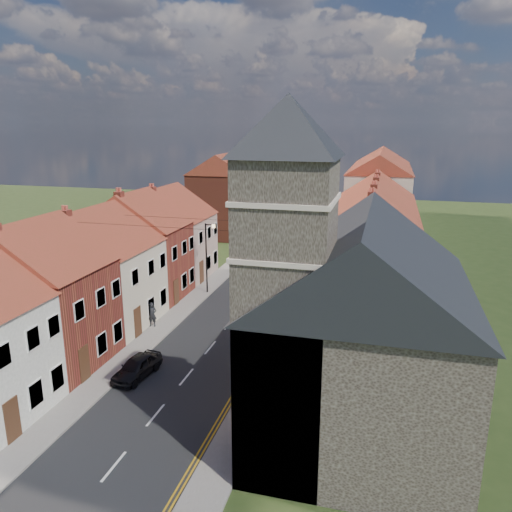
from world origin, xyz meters
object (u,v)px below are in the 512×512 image
(car_near, at_px, (137,367))
(pedestrian_right, at_px, (294,293))
(lamppost, at_px, (207,254))
(car_mid, at_px, (252,267))
(pedestrian_left, at_px, (152,314))
(church, at_px, (353,314))
(car_far, at_px, (258,248))

(car_near, relative_size, pedestrian_right, 2.25)
(lamppost, xyz_separation_m, car_near, (1.06, -14.67, -2.92))
(car_near, distance_m, car_mid, 21.43)
(lamppost, height_order, car_mid, lamppost)
(lamppost, bearing_deg, pedestrian_right, -4.00)
(car_mid, relative_size, pedestrian_left, 2.11)
(lamppost, bearing_deg, church, -51.70)
(pedestrian_left, bearing_deg, church, -46.78)
(car_mid, bearing_deg, car_near, -82.67)
(pedestrian_right, bearing_deg, church, 121.28)
(church, height_order, car_mid, church)
(car_near, xyz_separation_m, car_mid, (0.95, 21.41, -0.00))
(pedestrian_left, bearing_deg, car_near, -86.41)
(church, distance_m, car_near, 13.36)
(lamppost, xyz_separation_m, pedestrian_left, (-1.29, -7.94, -2.53))
(car_mid, relative_size, car_far, 0.93)
(car_near, bearing_deg, lamppost, 101.40)
(pedestrian_left, bearing_deg, lamppost, 65.15)
(car_mid, distance_m, pedestrian_right, 9.12)
(pedestrian_left, bearing_deg, car_far, 69.51)
(lamppost, bearing_deg, car_near, -85.87)
(car_far, bearing_deg, car_near, -81.44)
(church, distance_m, pedestrian_left, 17.58)
(church, height_order, lamppost, church)
(car_far, height_order, pedestrian_right, pedestrian_right)
(car_near, bearing_deg, pedestrian_right, 72.75)
(church, relative_size, car_near, 4.20)
(car_near, height_order, pedestrian_left, pedestrian_left)
(car_mid, bearing_deg, pedestrian_left, -92.79)
(pedestrian_left, bearing_deg, pedestrian_right, 24.48)
(pedestrian_right, bearing_deg, car_near, 77.44)
(car_mid, distance_m, pedestrian_left, 15.05)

